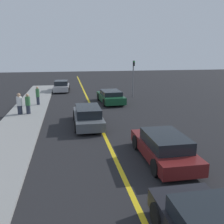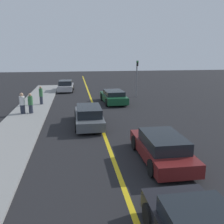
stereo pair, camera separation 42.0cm
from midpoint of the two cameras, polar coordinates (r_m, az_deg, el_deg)
The scene contains 10 objects.
road_center_line at distance 20.43m, azimuth -3.13°, elevation 0.02°, with size 0.20×60.00×0.01m.
sidewalk_left at distance 19.85m, azimuth -18.28°, elevation -0.90°, with size 2.88×34.40×0.13m.
car_ahead_center at distance 11.58m, azimuth 12.32°, elevation -7.97°, with size 1.96×4.59×1.28m.
car_far_distant at distance 16.67m, azimuth -4.60°, elevation -0.91°, with size 1.89×4.77×1.32m.
car_parked_left_lot at distance 23.86m, azimuth 0.85°, elevation 3.53°, with size 2.21×4.60×1.22m.
car_oncoming_far at distance 31.34m, azimuth -10.16°, elevation 5.85°, with size 2.01×3.92×1.36m.
pedestrian_mid_group at distance 20.29m, azimuth -17.57°, elevation 1.89°, with size 0.37×0.37×1.56m.
pedestrian_far_standing at distance 20.40m, azimuth -19.29°, elevation 1.89°, with size 0.41×0.41×1.63m.
pedestrian_by_sign at distance 23.49m, azimuth -15.43°, elevation 3.72°, with size 0.33×0.33×1.65m.
traffic_light at distance 27.02m, azimuth 6.15°, elevation 8.46°, with size 0.18×0.40×3.86m.
Camera 2 is at (-1.65, -1.79, 4.86)m, focal length 40.00 mm.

